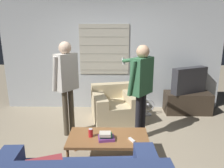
% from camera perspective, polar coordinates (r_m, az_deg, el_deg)
% --- Properties ---
extents(ground_plane, '(16.00, 16.00, 0.00)m').
position_cam_1_polar(ground_plane, '(3.74, -0.60, -17.19)').
color(ground_plane, gray).
extents(wall_back, '(5.20, 0.08, 2.55)m').
position_cam_1_polar(wall_back, '(5.24, -0.12, 7.25)').
color(wall_back, '#ADB2B7').
rests_on(wall_back, ground_plane).
extents(armchair_beige, '(1.10, 1.09, 0.73)m').
position_cam_1_polar(armchair_beige, '(4.75, 0.72, -5.84)').
color(armchair_beige, '#C6B289').
rests_on(armchair_beige, ground_plane).
extents(coffee_table, '(1.18, 0.61, 0.41)m').
position_cam_1_polar(coffee_table, '(3.33, -1.01, -14.13)').
color(coffee_table, brown).
rests_on(coffee_table, ground_plane).
extents(tv_stand, '(1.04, 0.48, 0.49)m').
position_cam_1_polar(tv_stand, '(5.42, 19.05, -4.61)').
color(tv_stand, '#33281E').
rests_on(tv_stand, ground_plane).
extents(tv, '(0.86, 0.55, 0.59)m').
position_cam_1_polar(tv, '(5.27, 19.53, 0.94)').
color(tv, '#2D2D33').
rests_on(tv, tv_stand).
extents(person_left_standing, '(0.56, 0.78, 1.73)m').
position_cam_1_polar(person_left_standing, '(3.98, -11.88, 1.74)').
color(person_left_standing, '#4C4233').
rests_on(person_left_standing, ground_plane).
extents(person_right_standing, '(0.55, 0.82, 1.69)m').
position_cam_1_polar(person_right_standing, '(3.77, 7.62, 0.85)').
color(person_right_standing, black).
rests_on(person_right_standing, ground_plane).
extents(book_stack, '(0.25, 0.21, 0.11)m').
position_cam_1_polar(book_stack, '(3.22, -1.61, -13.53)').
color(book_stack, '#75387F').
rests_on(book_stack, coffee_table).
extents(soda_can, '(0.07, 0.07, 0.13)m').
position_cam_1_polar(soda_can, '(3.30, -5.60, -12.57)').
color(soda_can, red).
rests_on(soda_can, coffee_table).
extents(spare_remote, '(0.10, 0.13, 0.02)m').
position_cam_1_polar(spare_remote, '(3.22, 5.20, -14.36)').
color(spare_remote, white).
rests_on(spare_remote, coffee_table).
extents(floor_fan, '(0.31, 0.20, 0.39)m').
position_cam_1_polar(floor_fan, '(5.09, 9.29, -6.00)').
color(floor_fan, '#A8A8AD').
rests_on(floor_fan, ground_plane).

